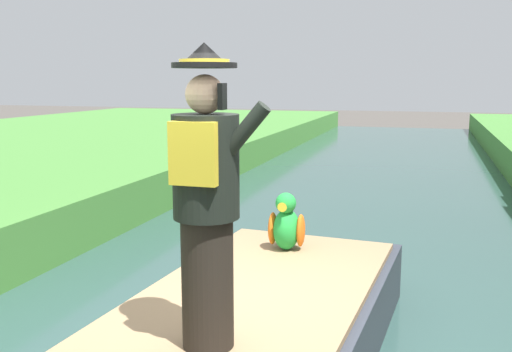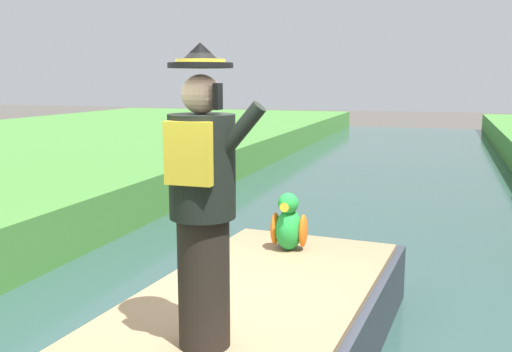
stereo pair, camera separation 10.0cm
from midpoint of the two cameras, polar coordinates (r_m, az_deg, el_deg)
boat at (r=4.52m, az=-0.52°, el=-15.92°), size 2.11×4.32×0.61m
person_pirate at (r=3.44m, az=-4.49°, el=-2.43°), size 0.61×0.42×1.85m
parrot_plush at (r=5.57m, az=3.81°, el=-4.92°), size 0.36×0.34×0.57m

